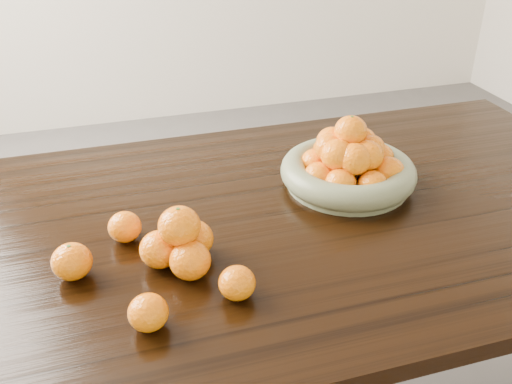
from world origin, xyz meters
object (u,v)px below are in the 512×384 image
object	(u,v)px
orange_pyramid	(181,243)
loose_orange_0	(72,262)
dining_table	(251,250)
fruit_bowl	(349,165)

from	to	relation	value
orange_pyramid	loose_orange_0	size ratio (longest dim) A/B	1.95
dining_table	fruit_bowl	bearing A→B (deg)	15.92
fruit_bowl	orange_pyramid	distance (m)	0.51
loose_orange_0	dining_table	bearing A→B (deg)	14.76
dining_table	fruit_bowl	world-z (taller)	fruit_bowl
fruit_bowl	orange_pyramid	bearing A→B (deg)	-155.85
dining_table	orange_pyramid	xyz separation A→B (m)	(-0.18, -0.13, 0.14)
orange_pyramid	fruit_bowl	bearing A→B (deg)	24.15
fruit_bowl	loose_orange_0	distance (m)	0.70
fruit_bowl	orange_pyramid	world-z (taller)	fruit_bowl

